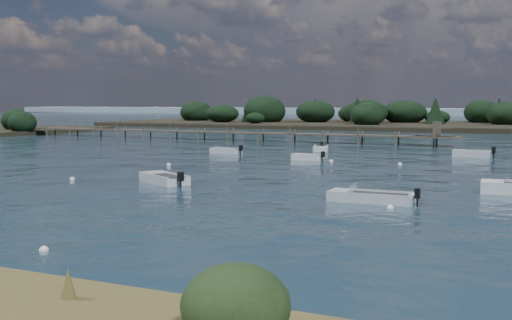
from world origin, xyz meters
The scene contains 15 objects.
ground centered at (0.00, 60.00, 0.00)m, with size 400.00×400.00×0.00m, color #162935.
tender_far_white centered at (-2.86, 25.95, 0.14)m, with size 2.94×1.34×0.99m.
dinghy_mid_grey centered at (-5.15, 7.79, 0.15)m, with size 4.20×3.36×1.10m.
tender_far_grey centered at (-12.21, 28.96, 0.15)m, with size 3.35×1.47×1.07m.
dinghy_mid_white_a centered at (8.04, 5.97, 0.13)m, with size 4.40×1.57×1.03m.
dinghy_extra_a centered at (-5.18, 35.83, 0.14)m, with size 2.17×3.48×1.03m.
tender_far_grey_b centered at (9.34, 34.74, 0.17)m, with size 3.61×1.54×1.22m.
buoy_a centered at (1.15, -8.77, 0.00)m, with size 0.32×0.32×0.32m, color white.
buoy_b centered at (9.37, 4.45, 0.00)m, with size 0.32×0.32×0.32m, color white.
buoy_c centered at (-11.37, 6.82, 0.00)m, with size 0.32×0.32×0.32m, color white.
buoy_e centered at (-0.59, 25.52, 0.00)m, with size 0.32×0.32×0.32m, color white.
buoy_extra_a centered at (5.10, 25.34, 0.00)m, with size 0.32×0.32×0.32m, color white.
buoy_extra_b centered at (-11.02, 17.30, 0.00)m, with size 0.32×0.32×0.32m, color white.
jetty centered at (-21.74, 47.99, 0.98)m, with size 64.50×3.20×3.40m.
distant_haze centered at (-90.00, 230.00, 0.00)m, with size 280.00×20.00×2.40m, color #8799A7.
Camera 1 is at (16.25, -24.41, 4.84)m, focal length 45.00 mm.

